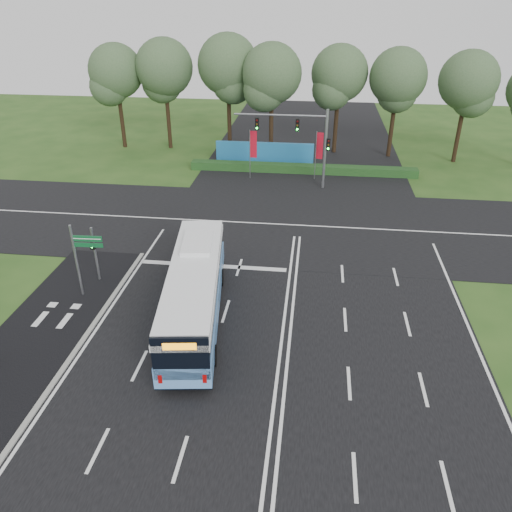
{
  "coord_description": "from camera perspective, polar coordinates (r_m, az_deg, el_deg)",
  "views": [
    {
      "loc": [
        1.17,
        -22.7,
        15.92
      ],
      "look_at": [
        -1.84,
        2.0,
        2.57
      ],
      "focal_mm": 35.0,
      "sensor_mm": 36.0,
      "label": 1
    }
  ],
  "objects": [
    {
      "name": "road_main",
      "position": [
        27.74,
        3.3,
        -6.81
      ],
      "size": [
        20.0,
        120.0,
        0.04
      ],
      "primitive_type": "cube",
      "color": "black",
      "rests_on": "ground"
    },
    {
      "name": "blue_hoarding",
      "position": [
        52.12,
        0.98,
        11.69
      ],
      "size": [
        10.0,
        0.3,
        2.2
      ],
      "primitive_type": "cube",
      "color": "#1D67A0",
      "rests_on": "ground"
    },
    {
      "name": "road_cross",
      "position": [
        38.19,
        4.57,
        3.52
      ],
      "size": [
        120.0,
        14.0,
        0.05
      ],
      "primitive_type": "cube",
      "color": "black",
      "rests_on": "ground"
    },
    {
      "name": "kerb_strip",
      "position": [
        27.69,
        -18.75,
        -8.49
      ],
      "size": [
        0.25,
        18.0,
        0.12
      ],
      "primitive_type": "cube",
      "color": "gray",
      "rests_on": "ground"
    },
    {
      "name": "ground",
      "position": [
        27.75,
        3.3,
        -6.85
      ],
      "size": [
        120.0,
        120.0,
        0.0
      ],
      "primitive_type": "plane",
      "color": "#254A18",
      "rests_on": "ground"
    },
    {
      "name": "pedestrian_signal",
      "position": [
        31.49,
        -17.94,
        0.39
      ],
      "size": [
        0.31,
        0.42,
        3.56
      ],
      "rotation": [
        0.0,
        0.0,
        -0.17
      ],
      "color": "gray",
      "rests_on": "ground"
    },
    {
      "name": "bike_path",
      "position": [
        28.77,
        -23.12,
        -7.94
      ],
      "size": [
        5.0,
        18.0,
        0.06
      ],
      "primitive_type": "cube",
      "color": "black",
      "rests_on": "ground"
    },
    {
      "name": "street_sign",
      "position": [
        29.73,
        -19.36,
        0.33
      ],
      "size": [
        1.76,
        0.18,
        4.52
      ],
      "rotation": [
        0.0,
        0.0,
        0.05
      ],
      "color": "gray",
      "rests_on": "ground"
    },
    {
      "name": "banner_flag_mid",
      "position": [
        47.19,
        7.16,
        12.08
      ],
      "size": [
        0.66,
        0.2,
        4.57
      ],
      "rotation": [
        0.0,
        0.0,
        -0.22
      ],
      "color": "gray",
      "rests_on": "ground"
    },
    {
      "name": "banner_flag_left",
      "position": [
        47.08,
        -0.4,
        12.31
      ],
      "size": [
        0.69,
        0.1,
        4.64
      ],
      "rotation": [
        0.0,
        0.0,
        -0.07
      ],
      "color": "gray",
      "rests_on": "ground"
    },
    {
      "name": "eucalyptus_row",
      "position": [
        54.13,
        4.68,
        20.07
      ],
      "size": [
        47.69,
        8.37,
        12.16
      ],
      "color": "black",
      "rests_on": "ground"
    },
    {
      "name": "hedge",
      "position": [
        49.7,
        5.33,
        9.9
      ],
      "size": [
        22.0,
        1.2,
        0.8
      ],
      "primitive_type": "cube",
      "color": "#153B17",
      "rests_on": "ground"
    },
    {
      "name": "traffic_light_gantry",
      "position": [
        44.65,
        5.64,
        13.48
      ],
      "size": [
        8.41,
        0.28,
        7.0
      ],
      "color": "gray",
      "rests_on": "ground"
    },
    {
      "name": "city_bus",
      "position": [
        26.76,
        -7.02,
        -3.98
      ],
      "size": [
        4.14,
        12.37,
        3.49
      ],
      "rotation": [
        0.0,
        0.0,
        0.13
      ],
      "color": "#5D94D7",
      "rests_on": "ground"
    }
  ]
}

